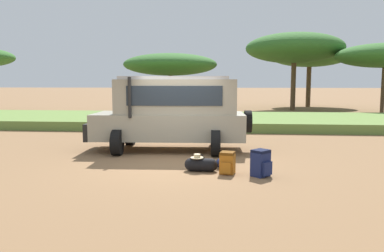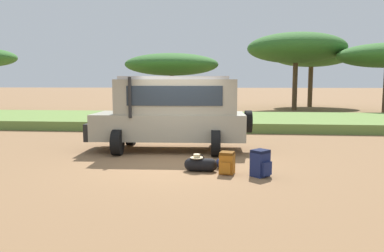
# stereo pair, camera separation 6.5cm
# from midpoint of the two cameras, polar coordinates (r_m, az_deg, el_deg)

# --- Properties ---
(ground_plane) EXTENTS (320.00, 320.00, 0.00)m
(ground_plane) POSITION_cam_midpoint_polar(r_m,az_deg,el_deg) (10.38, -2.48, -5.84)
(ground_plane) COLOR olive
(grass_bank) EXTENTS (120.00, 7.00, 0.44)m
(grass_bank) POSITION_cam_midpoint_polar(r_m,az_deg,el_deg) (20.21, 1.63, 0.88)
(grass_bank) COLOR olive
(grass_bank) RESTS_ON ground_plane
(safari_vehicle) EXTENTS (5.40, 2.90, 2.44)m
(safari_vehicle) POSITION_cam_midpoint_polar(r_m,az_deg,el_deg) (12.36, -2.80, 2.23)
(safari_vehicle) COLOR gray
(safari_vehicle) RESTS_ON ground_plane
(backpack_beside_front_wheel) EXTENTS (0.53, 0.53, 0.64)m
(backpack_beside_front_wheel) POSITION_cam_midpoint_polar(r_m,az_deg,el_deg) (9.16, 10.60, -5.62)
(backpack_beside_front_wheel) COLOR navy
(backpack_beside_front_wheel) RESTS_ON ground_plane
(backpack_cluster_center) EXTENTS (0.41, 0.47, 0.55)m
(backpack_cluster_center) POSITION_cam_midpoint_polar(r_m,az_deg,el_deg) (9.31, 5.55, -5.65)
(backpack_cluster_center) COLOR #B26619
(backpack_cluster_center) RESTS_ON ground_plane
(duffel_bag_low_black_case) EXTENTS (0.85, 0.36, 0.44)m
(duffel_bag_low_black_case) POSITION_cam_midpoint_polar(r_m,az_deg,el_deg) (9.54, 1.51, -5.87)
(duffel_bag_low_black_case) COLOR black
(duffel_bag_low_black_case) RESTS_ON ground_plane
(duffel_bag_soft_canvas) EXTENTS (0.43, 0.84, 0.39)m
(duffel_bag_soft_canvas) POSITION_cam_midpoint_polar(r_m,az_deg,el_deg) (10.12, 5.12, -5.33)
(duffel_bag_soft_canvas) COLOR navy
(duffel_bag_soft_canvas) RESTS_ON ground_plane
(acacia_tree_left_mid) EXTENTS (7.14, 6.98, 4.45)m
(acacia_tree_left_mid) POSITION_cam_midpoint_polar(r_m,az_deg,el_deg) (29.02, -3.03, 9.31)
(acacia_tree_left_mid) COLOR brown
(acacia_tree_left_mid) RESTS_ON ground_plane
(acacia_tree_centre_back) EXTENTS (7.85, 7.73, 6.24)m
(acacia_tree_centre_back) POSITION_cam_midpoint_polar(r_m,az_deg,el_deg) (32.04, 15.63, 11.34)
(acacia_tree_centre_back) COLOR brown
(acacia_tree_centre_back) RESTS_ON ground_plane
(acacia_tree_right_mid) EXTENTS (6.94, 6.39, 5.50)m
(acacia_tree_right_mid) POSITION_cam_midpoint_polar(r_m,az_deg,el_deg) (37.00, 17.78, 9.93)
(acacia_tree_right_mid) COLOR brown
(acacia_tree_right_mid) RESTS_ON ground_plane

